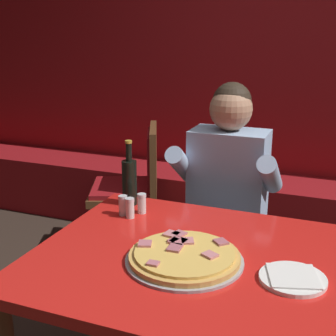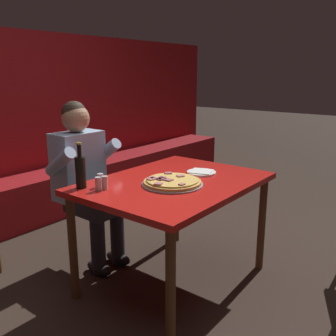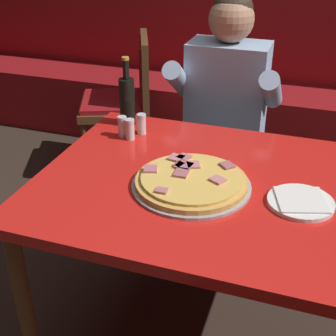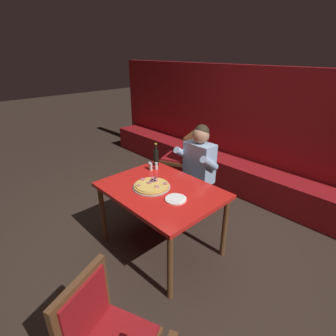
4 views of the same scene
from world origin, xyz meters
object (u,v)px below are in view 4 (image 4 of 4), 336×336
pizza (152,186)px  dining_chair_far_left (181,156)px  plate_white_paper (176,199)px  diner_seated_blue_shirt (195,170)px  beer_bottle (156,157)px  shaker_black_pepper (150,166)px  dining_chair_side_aisle (103,334)px  shaker_parmesan (151,167)px  main_dining_table (161,195)px  shaker_red_pepper_flakes (156,166)px

pizza → dining_chair_far_left: bearing=121.9°
plate_white_paper → diner_seated_blue_shirt: diner_seated_blue_shirt is taller
beer_bottle → shaker_black_pepper: size_ratio=3.40×
beer_bottle → diner_seated_blue_shirt: (0.34, 0.36, -0.17)m
dining_chair_far_left → dining_chair_side_aisle: dining_chair_side_aisle is taller
beer_bottle → dining_chair_far_left: beer_bottle is taller
pizza → dining_chair_side_aisle: bearing=-51.8°
plate_white_paper → dining_chair_far_left: size_ratio=0.23×
shaker_parmesan → dining_chair_far_left: (-0.47, 1.03, -0.26)m
shaker_black_pepper → dining_chair_side_aisle: size_ratio=0.09×
shaker_parmesan → diner_seated_blue_shirt: bearing=62.2°
main_dining_table → plate_white_paper: 0.29m
main_dining_table → dining_chair_side_aisle: (0.81, -1.19, -0.13)m
pizza → diner_seated_blue_shirt: size_ratio=0.31×
beer_bottle → plate_white_paper: bearing=-28.3°
beer_bottle → dining_chair_side_aisle: beer_bottle is taller
main_dining_table → dining_chair_far_left: bearing=125.7°
pizza → dining_chair_side_aisle: (0.90, -1.14, -0.23)m
beer_bottle → dining_chair_far_left: bearing=114.5°
beer_bottle → shaker_red_pepper_flakes: beer_bottle is taller
plate_white_paper → dining_chair_far_left: 1.76m
shaker_black_pepper → dining_chair_far_left: 1.13m
shaker_parmesan → shaker_red_pepper_flakes: bearing=69.8°
shaker_red_pepper_flakes → diner_seated_blue_shirt: (0.24, 0.44, -0.10)m
dining_chair_far_left → plate_white_paper: bearing=-48.0°
shaker_black_pepper → beer_bottle: bearing=103.2°
dining_chair_far_left → pizza: bearing=-58.1°
main_dining_table → beer_bottle: size_ratio=4.29×
main_dining_table → shaker_red_pepper_flakes: 0.51m
shaker_parmesan → diner_seated_blue_shirt: (0.27, 0.50, -0.10)m
diner_seated_blue_shirt → dining_chair_far_left: size_ratio=1.40×
shaker_red_pepper_flakes → diner_seated_blue_shirt: 0.51m
dining_chair_far_left → shaker_parmesan: bearing=-65.3°
pizza → shaker_parmesan: shaker_parmesan is taller
dining_chair_side_aisle → dining_chair_far_left: bearing=124.9°
pizza → shaker_black_pepper: bearing=142.3°
shaker_parmesan → diner_seated_blue_shirt: size_ratio=0.07×
shaker_black_pepper → shaker_red_pepper_flakes: bearing=37.3°
shaker_red_pepper_flakes → dining_chair_side_aisle: size_ratio=0.09×
plate_white_paper → beer_bottle: (-0.76, 0.41, 0.10)m
shaker_red_pepper_flakes → main_dining_table: bearing=-35.8°
dining_chair_far_left → dining_chair_side_aisle: 2.99m
plate_white_paper → diner_seated_blue_shirt: size_ratio=0.16×
plate_white_paper → shaker_parmesan: bearing=158.8°
shaker_black_pepper → dining_chair_side_aisle: (1.28, -1.44, -0.25)m
pizza → shaker_parmesan: 0.43m
shaker_parmesan → dining_chair_far_left: 1.16m
diner_seated_blue_shirt → plate_white_paper: bearing=-61.0°
shaker_black_pepper → dining_chair_far_left: bearing=113.2°
pizza → shaker_red_pepper_flakes: (-0.31, 0.34, 0.02)m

